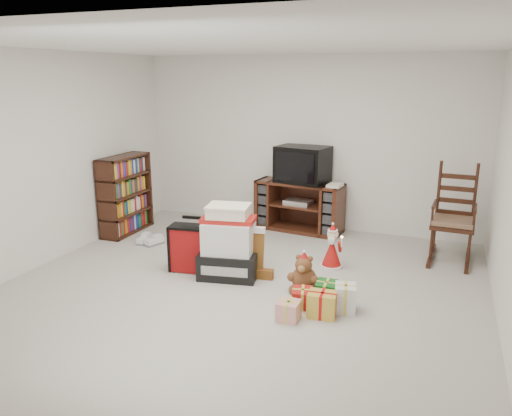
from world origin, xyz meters
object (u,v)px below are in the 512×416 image
at_px(teddy_bear, 304,276).
at_px(sneaker_pair, 149,241).
at_px(tv_stand, 299,206).
at_px(rocking_chair, 452,226).
at_px(red_suitcase, 190,248).
at_px(crt_television, 303,164).
at_px(gift_cluster, 317,299).
at_px(gift_pile, 229,246).
at_px(santa_figurine, 332,251).
at_px(mrs_claus_figurine, 244,248).
at_px(bookshelf, 126,196).

height_order(teddy_bear, sneaker_pair, teddy_bear).
distance_m(tv_stand, rocking_chair, 2.13).
bearing_deg(red_suitcase, crt_television, 60.91).
relative_size(tv_stand, gift_cluster, 1.67).
xyz_separation_m(tv_stand, sneaker_pair, (-1.71, -1.32, -0.32)).
bearing_deg(gift_pile, gift_cluster, -33.00).
bearing_deg(teddy_bear, santa_figurine, 80.76).
relative_size(gift_pile, mrs_claus_figurine, 1.53).
xyz_separation_m(rocking_chair, gift_pile, (-2.33, -1.49, -0.07)).
xyz_separation_m(red_suitcase, teddy_bear, (1.39, -0.08, -0.10)).
distance_m(bookshelf, santa_figurine, 3.12).
bearing_deg(tv_stand, gift_cluster, -62.82).
bearing_deg(mrs_claus_figurine, tv_stand, 81.69).
distance_m(mrs_claus_figurine, sneaker_pair, 1.51).
bearing_deg(gift_pile, sneaker_pair, 146.29).
xyz_separation_m(rocking_chair, mrs_claus_figurine, (-2.31, -1.10, -0.22)).
height_order(tv_stand, sneaker_pair, tv_stand).
distance_m(red_suitcase, mrs_claus_figurine, 0.66).
relative_size(red_suitcase, santa_figurine, 1.19).
bearing_deg(teddy_bear, mrs_claus_figurine, 151.05).
distance_m(tv_stand, mrs_claus_figurine, 1.58).
xyz_separation_m(rocking_chair, teddy_bear, (-1.43, -1.59, -0.25)).
bearing_deg(gift_pile, red_suitcase, 171.53).
bearing_deg(gift_cluster, crt_television, 109.35).
distance_m(tv_stand, sneaker_pair, 2.19).
bearing_deg(red_suitcase, santa_figurine, 16.88).
bearing_deg(gift_cluster, teddy_bear, 122.18).
xyz_separation_m(red_suitcase, santa_figurine, (1.52, 0.69, -0.07)).
distance_m(tv_stand, gift_pile, 1.97).
bearing_deg(gift_cluster, mrs_claus_figurine, 142.22).
distance_m(santa_figurine, sneaker_pair, 2.49).
distance_m(gift_pile, santa_figurine, 1.24).
distance_m(rocking_chair, gift_cluster, 2.32).
bearing_deg(santa_figurine, mrs_claus_figurine, -164.37).
xyz_separation_m(bookshelf, rocking_chair, (4.39, 0.50, -0.11)).
distance_m(gift_pile, crt_television, 2.07).
bearing_deg(mrs_claus_figurine, crt_television, 80.38).
bearing_deg(teddy_bear, gift_pile, 174.04).
height_order(tv_stand, bookshelf, bookshelf).
distance_m(bookshelf, sneaker_pair, 0.85).
bearing_deg(teddy_bear, rocking_chair, 47.92).
xyz_separation_m(gift_pile, red_suitcase, (-0.49, -0.02, -0.08)).
bearing_deg(santa_figurine, tv_stand, 121.25).
bearing_deg(bookshelf, sneaker_pair, -31.18).
height_order(sneaker_pair, gift_cluster, gift_cluster).
xyz_separation_m(teddy_bear, gift_cluster, (0.24, -0.38, -0.06)).
bearing_deg(tv_stand, mrs_claus_figurine, -91.28).
relative_size(tv_stand, rocking_chair, 1.06).
distance_m(red_suitcase, teddy_bear, 1.40).
relative_size(bookshelf, santa_figurine, 2.06).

